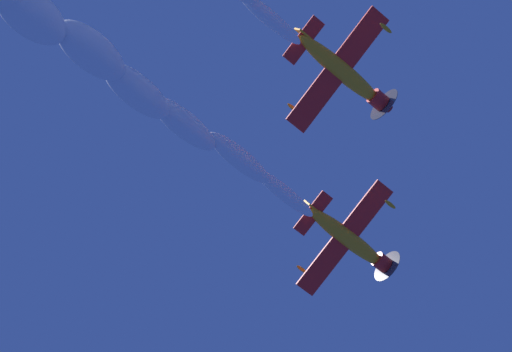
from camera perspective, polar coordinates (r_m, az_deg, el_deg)
name	(u,v)px	position (r m, az deg, el deg)	size (l,w,h in m)	color
airplane_lead	(350,240)	(80.18, 4.88, -3.30)	(8.69, 9.34, 3.85)	orange
airplane_left_wingman	(344,72)	(74.76, 4.55, 5.37)	(8.66, 9.24, 3.87)	orange
smoke_trail_lead	(36,13)	(72.40, -11.29, 8.28)	(35.25, 5.64, 5.34)	white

